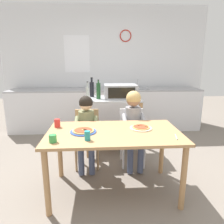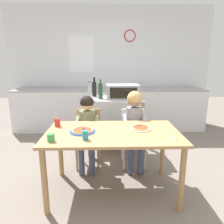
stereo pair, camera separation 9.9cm
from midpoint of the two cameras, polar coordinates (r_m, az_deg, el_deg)
name	(u,v)px [view 1 (the left image)]	position (r m, az deg, el deg)	size (l,w,h in m)	color
ground_plane	(109,152)	(3.60, -1.64, -10.91)	(10.72, 10.72, 0.00)	slate
back_wall_tiled	(105,68)	(4.94, -2.55, 12.07)	(4.60, 0.14, 2.70)	silver
kitchen_counter	(106,109)	(4.65, -2.28, 0.77)	(4.14, 0.60, 1.11)	silver
kitchen_island_cart	(113,116)	(3.49, -0.57, -1.19)	(0.91, 0.59, 0.91)	#B7BABF
toaster_oven	(120,91)	(3.43, 1.48, 5.71)	(0.53, 0.38, 0.22)	#999BA0
bottle_clear_vinegar	(88,93)	(3.25, -7.55, 5.14)	(0.05, 0.05, 0.29)	#ADB7B2
bottle_tall_green_wine	(98,91)	(3.35, -4.59, 5.83)	(0.07, 0.07, 0.31)	#1E4723
bottle_dark_olive_oil	(92,89)	(3.57, -6.35, 6.35)	(0.07, 0.07, 0.33)	black
dining_table	(114,139)	(2.36, -0.73, -7.54)	(1.48, 0.85, 0.74)	#AD7F51
dining_chair_left	(87,134)	(3.07, -7.77, -5.86)	(0.36, 0.36, 0.81)	tan
dining_chair_right	(132,133)	(3.09, 4.56, -5.64)	(0.36, 0.36, 0.81)	silver
child_in_olive_shirt	(86,124)	(2.90, -8.04, -3.22)	(0.32, 0.42, 1.03)	#424C6B
child_in_grey_shirt	(134,119)	(2.91, 4.97, -2.06)	(0.32, 0.42, 1.09)	#424C6B
pizza_plate_blue_rimmed	(83,131)	(2.34, -9.07, -5.17)	(0.29, 0.29, 0.03)	#3356B7
pizza_plate_cream	(141,128)	(2.44, 6.74, -4.28)	(0.26, 0.26, 0.03)	beige
drinking_cup_red	(57,123)	(2.56, -15.85, -2.96)	(0.07, 0.07, 0.10)	red
drinking_cup_teal	(87,136)	(2.09, -8.12, -6.42)	(0.06, 0.06, 0.10)	teal
drinking_cup_green	(53,138)	(2.12, -17.23, -6.94)	(0.08, 0.08, 0.08)	green
serving_spoon	(176,137)	(2.24, 15.96, -6.55)	(0.01, 0.01, 0.14)	#B7BABF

